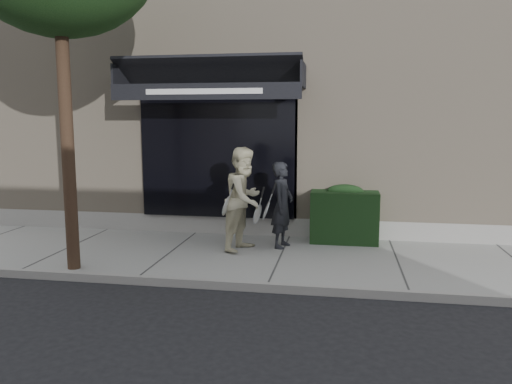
# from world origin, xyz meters

# --- Properties ---
(ground) EXTENTS (80.00, 80.00, 0.00)m
(ground) POSITION_xyz_m (0.00, 0.00, 0.00)
(ground) COLOR black
(ground) RESTS_ON ground
(sidewalk) EXTENTS (20.00, 3.00, 0.12)m
(sidewalk) POSITION_xyz_m (0.00, 0.00, 0.06)
(sidewalk) COLOR gray
(sidewalk) RESTS_ON ground
(curb) EXTENTS (20.00, 0.10, 0.14)m
(curb) POSITION_xyz_m (0.00, -1.55, 0.07)
(curb) COLOR gray
(curb) RESTS_ON ground
(building_facade) EXTENTS (14.30, 8.04, 5.64)m
(building_facade) POSITION_xyz_m (-0.01, 4.96, 2.74)
(building_facade) COLOR tan
(building_facade) RESTS_ON ground
(hedge) EXTENTS (1.30, 0.70, 1.14)m
(hedge) POSITION_xyz_m (1.10, 1.25, 0.66)
(hedge) COLOR black
(hedge) RESTS_ON sidewalk
(pedestrian_front) EXTENTS (0.76, 0.86, 1.61)m
(pedestrian_front) POSITION_xyz_m (-0.05, 0.62, 0.92)
(pedestrian_front) COLOR black
(pedestrian_front) RESTS_ON sidewalk
(pedestrian_back) EXTENTS (0.98, 1.10, 1.89)m
(pedestrian_back) POSITION_xyz_m (-0.71, 0.33, 1.06)
(pedestrian_back) COLOR beige
(pedestrian_back) RESTS_ON sidewalk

